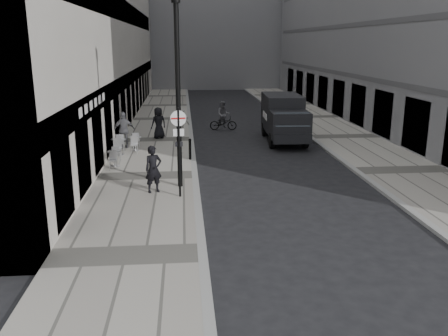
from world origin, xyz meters
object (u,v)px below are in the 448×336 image
Objects in this scene: sign_post at (179,140)px; panel_van at (284,116)px; walking_man at (153,169)px; cyclist at (223,119)px; lamppost at (178,82)px.

sign_post is 0.57× the size of panel_van.
sign_post reaches higher than walking_man.
sign_post is 11.62m from panel_van.
cyclist is (-3.12, 3.79, -0.72)m from panel_van.
lamppost reaches higher than cyclist.
walking_man is 11.64m from panel_van.
lamppost reaches higher than walking_man.
cyclist reaches higher than walking_man.
lamppost is at bearing -96.71° from cyclist.
panel_van is (5.84, 8.75, -2.61)m from lamppost.
cyclist is (3.67, 13.23, -0.26)m from walking_man.
walking_man is at bearing 142.04° from sign_post.
walking_man is 0.25× the size of lamppost.
lamppost is at bearing 83.67° from sign_post.
sign_post is (0.96, -0.59, 1.18)m from walking_man.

